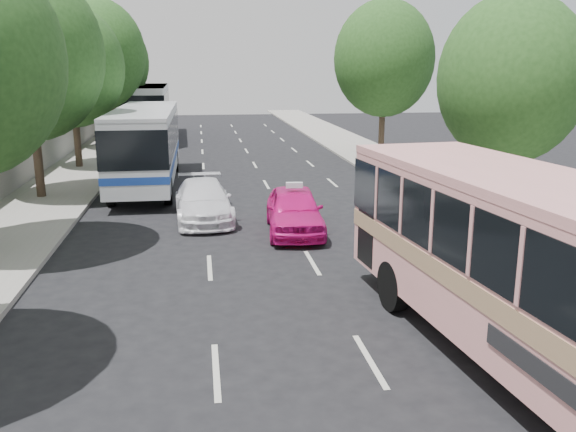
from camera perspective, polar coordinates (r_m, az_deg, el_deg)
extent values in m
plane|color=black|center=(13.53, 1.19, -9.83)|extent=(120.00, 120.00, 0.00)
cube|color=#9E998E|center=(33.29, -19.35, 3.76)|extent=(4.00, 90.00, 0.15)
cube|color=#9E998E|center=(34.33, 9.78, 4.60)|extent=(4.00, 90.00, 0.12)
cube|color=#9E998E|center=(33.57, -22.49, 5.00)|extent=(0.30, 90.00, 1.50)
cylinder|color=#38281E|center=(27.28, -22.39, 5.34)|extent=(0.36, 0.36, 3.80)
ellipsoid|color=#224A1A|center=(27.06, -23.18, 13.73)|extent=(6.00, 6.00, 6.90)
sphere|color=#224A1A|center=(26.72, -22.73, 16.37)|extent=(3.90, 3.90, 3.90)
cylinder|color=#38281E|center=(35.04, -19.13, 7.01)|extent=(0.36, 0.36, 3.50)
ellipsoid|color=#224A1A|center=(34.84, -19.61, 13.02)|extent=(5.52, 5.52, 6.35)
sphere|color=#224A1A|center=(34.49, -19.19, 14.90)|extent=(3.59, 3.59, 3.59)
cylinder|color=#38281E|center=(42.85, -17.08, 8.60)|extent=(0.36, 0.36, 3.99)
ellipsoid|color=#224A1A|center=(42.72, -17.49, 14.21)|extent=(6.30, 6.30, 7.24)
sphere|color=#224A1A|center=(42.41, -17.13, 15.95)|extent=(4.09, 4.09, 4.09)
cylinder|color=#38281E|center=(50.79, -15.97, 9.24)|extent=(0.36, 0.36, 3.72)
ellipsoid|color=#224A1A|center=(50.66, -16.27, 13.66)|extent=(5.88, 5.88, 6.76)
sphere|color=#224A1A|center=(50.34, -15.94, 15.02)|extent=(3.82, 3.82, 3.82)
cylinder|color=#38281E|center=(23.22, 19.50, 3.56)|extent=(0.36, 0.36, 3.23)
ellipsoid|color=#224A1A|center=(22.91, 20.19, 11.95)|extent=(5.10, 5.10, 5.87)
sphere|color=#224A1A|center=(22.84, 21.68, 14.39)|extent=(3.32, 3.31, 3.31)
cylinder|color=#38281E|center=(38.04, 8.76, 8.31)|extent=(0.36, 0.36, 3.80)
ellipsoid|color=#224A1A|center=(37.88, 8.99, 14.34)|extent=(6.00, 6.00, 6.90)
sphere|color=#224A1A|center=(37.74, 9.80, 16.14)|extent=(3.90, 3.90, 3.90)
cube|color=pink|center=(11.56, 22.40, -4.22)|extent=(3.86, 11.24, 2.95)
cube|color=#9E7A59|center=(11.67, 22.25, -5.82)|extent=(3.90, 11.27, 0.39)
cube|color=black|center=(11.42, 22.65, -1.64)|extent=(3.91, 11.28, 1.21)
cube|color=pink|center=(11.24, 23.04, 2.53)|extent=(3.88, 11.27, 0.18)
cylinder|color=black|center=(14.14, 9.84, -6.47)|extent=(0.45, 1.17, 1.15)
cylinder|color=black|center=(15.26, 18.35, -5.46)|extent=(0.45, 1.17, 1.15)
imported|color=#DD1380|center=(20.35, 0.59, 0.56)|extent=(2.13, 4.60, 1.53)
imported|color=white|center=(22.29, -7.94, 1.43)|extent=(2.20, 4.92, 1.40)
cube|color=silver|center=(29.02, -13.13, 6.79)|extent=(2.55, 11.94, 3.04)
cube|color=black|center=(28.98, -13.17, 7.52)|extent=(2.60, 11.97, 1.49)
cube|color=navy|center=(29.12, -13.05, 5.28)|extent=(2.59, 11.96, 0.30)
cube|color=silver|center=(28.89, -13.29, 9.64)|extent=(2.57, 11.96, 0.14)
cylinder|color=black|center=(33.06, -14.42, 4.87)|extent=(0.32, 1.09, 1.09)
cylinder|color=black|center=(32.90, -10.53, 5.03)|extent=(0.32, 1.09, 1.09)
cylinder|color=black|center=(25.27, -16.21, 2.11)|extent=(0.32, 1.09, 1.09)
cylinder|color=black|center=(25.06, -11.14, 2.31)|extent=(0.32, 1.09, 1.09)
cube|color=silver|center=(48.84, -12.95, 9.80)|extent=(3.16, 13.50, 3.42)
cube|color=black|center=(48.81, -12.97, 10.29)|extent=(3.21, 13.53, 1.68)
cube|color=navy|center=(48.90, -12.89, 8.79)|extent=(3.20, 13.52, 0.34)
cube|color=silver|center=(48.76, -13.05, 11.71)|extent=(3.18, 13.52, 0.16)
cylinder|color=black|center=(53.29, -13.99, 8.20)|extent=(0.39, 1.24, 1.23)
cylinder|color=black|center=(53.15, -11.22, 8.33)|extent=(0.39, 1.24, 1.23)
cylinder|color=black|center=(44.40, -14.80, 7.12)|extent=(0.39, 1.24, 1.23)
cylinder|color=black|center=(44.24, -11.49, 7.27)|extent=(0.39, 1.24, 1.23)
cube|color=silver|center=(20.17, 0.60, 2.92)|extent=(0.56, 0.22, 0.18)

